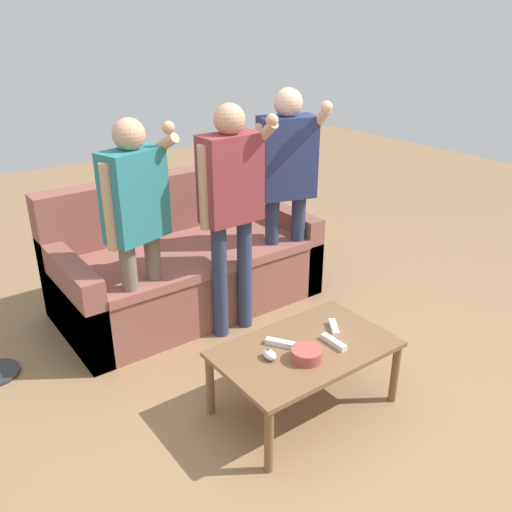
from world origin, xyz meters
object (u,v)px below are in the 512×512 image
at_px(player_left, 136,213).
at_px(player_right, 287,174).
at_px(game_remote_wand_spare, 334,342).
at_px(player_center, 231,196).
at_px(couch, 184,264).
at_px(game_remote_nunchuk, 269,355).
at_px(snack_bowl, 307,355).
at_px(game_remote_wand_far, 334,328).
at_px(game_remote_wand_near, 280,343).
at_px(coffee_table, 305,354).

distance_m(player_left, player_right, 1.13).
bearing_deg(game_remote_wand_spare, player_center, 89.56).
bearing_deg(couch, game_remote_nunchuk, -101.82).
height_order(player_center, game_remote_wand_spare, player_center).
distance_m(snack_bowl, game_remote_nunchuk, 0.19).
height_order(player_center, game_remote_wand_far, player_center).
xyz_separation_m(game_remote_nunchuk, player_left, (-0.21, 0.99, 0.51)).
height_order(snack_bowl, game_remote_wand_near, snack_bowl).
height_order(game_remote_nunchuk, player_left, player_left).
relative_size(couch, game_remote_wand_far, 12.30).
relative_size(snack_bowl, player_center, 0.10).
bearing_deg(game_remote_wand_far, snack_bowl, -158.34).
height_order(couch, game_remote_wand_spare, couch).
bearing_deg(player_right, snack_bowl, -124.55).
xyz_separation_m(game_remote_nunchuk, game_remote_wand_near, (0.12, 0.06, -0.01)).
relative_size(couch, game_remote_wand_near, 12.09).
bearing_deg(game_remote_wand_near, game_remote_wand_far, -9.26).
height_order(couch, game_remote_nunchuk, couch).
bearing_deg(player_right, game_remote_wand_near, -130.25).
xyz_separation_m(couch, coffee_table, (-0.08, -1.43, 0.03)).
height_order(game_remote_nunchuk, game_remote_wand_near, game_remote_nunchuk).
distance_m(player_right, game_remote_wand_far, 1.23).
bearing_deg(game_remote_wand_near, game_remote_wand_spare, -34.33).
relative_size(couch, coffee_table, 1.95).
bearing_deg(couch, game_remote_wand_far, -83.61).
distance_m(coffee_table, snack_bowl, 0.14).
xyz_separation_m(player_right, game_remote_wand_spare, (-0.56, -1.10, -0.57)).
xyz_separation_m(couch, player_left, (-0.51, -0.42, 0.62)).
xyz_separation_m(coffee_table, snack_bowl, (-0.07, -0.09, 0.08)).
bearing_deg(game_remote_nunchuk, game_remote_wand_far, 0.72).
distance_m(couch, game_remote_wand_near, 1.36).
relative_size(couch, player_left, 1.24).
bearing_deg(player_right, couch, 146.62).
xyz_separation_m(couch, game_remote_wand_spare, (0.06, -1.50, 0.09)).
xyz_separation_m(coffee_table, player_right, (0.70, 1.03, 0.63)).
bearing_deg(couch, coffee_table, -93.14).
relative_size(snack_bowl, game_remote_wand_spare, 0.95).
relative_size(coffee_table, game_remote_wand_near, 6.19).
height_order(couch, game_remote_wand_near, couch).
distance_m(snack_bowl, player_center, 1.13).
xyz_separation_m(snack_bowl, game_remote_nunchuk, (-0.14, 0.12, -0.01)).
xyz_separation_m(game_remote_nunchuk, player_right, (0.91, 1.00, 0.56)).
distance_m(player_center, game_remote_wand_spare, 1.10).
relative_size(player_left, game_remote_wand_far, 9.89).
bearing_deg(coffee_table, game_remote_nunchuk, 172.72).
distance_m(game_remote_nunchuk, game_remote_wand_spare, 0.36).
height_order(coffee_table, player_right, player_right).
xyz_separation_m(coffee_table, game_remote_wand_near, (-0.10, 0.09, 0.06)).
xyz_separation_m(player_center, player_right, (0.55, 0.14, 0.02)).
height_order(couch, snack_bowl, couch).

